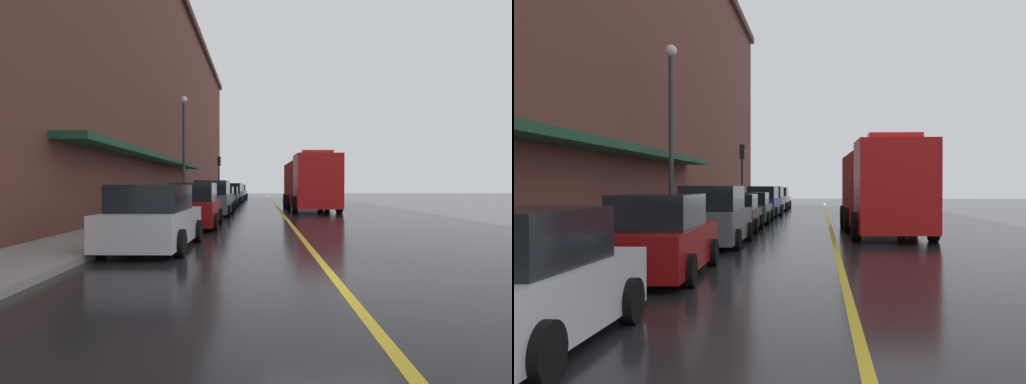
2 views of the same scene
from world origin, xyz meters
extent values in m
plane|color=black|center=(0.00, 25.00, 0.00)|extent=(112.00, 112.00, 0.00)
cube|color=gray|center=(-6.20, 25.00, 0.07)|extent=(2.40, 70.00, 0.15)
cube|color=gold|center=(0.00, 25.00, 0.00)|extent=(0.16, 70.00, 0.01)
cube|color=brown|center=(-13.49, 24.00, 8.33)|extent=(12.18, 64.00, 16.66)
cube|color=#19472D|center=(-6.85, 16.00, 3.10)|extent=(1.20, 22.40, 0.24)
cube|color=silver|center=(-4.05, 3.61, 0.58)|extent=(1.86, 4.17, 0.81)
cube|color=black|center=(-4.05, 3.40, 1.32)|extent=(1.67, 2.30, 0.66)
cylinder|color=black|center=(-4.97, 4.91, 0.32)|extent=(0.22, 0.64, 0.64)
cylinder|color=black|center=(-3.11, 4.90, 0.32)|extent=(0.22, 0.64, 0.64)
cylinder|color=black|center=(-4.98, 2.33, 0.32)|extent=(0.22, 0.64, 0.64)
cylinder|color=black|center=(-3.12, 2.32, 0.32)|extent=(0.22, 0.64, 0.64)
cube|color=maroon|center=(-3.86, 9.32, 0.60)|extent=(1.89, 4.92, 0.86)
cube|color=black|center=(-3.85, 9.08, 1.38)|extent=(1.64, 2.73, 0.70)
cylinder|color=black|center=(-4.78, 10.80, 0.32)|extent=(0.24, 0.65, 0.64)
cylinder|color=black|center=(-3.04, 10.86, 0.32)|extent=(0.24, 0.65, 0.64)
cylinder|color=black|center=(-4.68, 7.79, 0.32)|extent=(0.24, 0.65, 0.64)
cylinder|color=black|center=(-2.94, 7.85, 0.32)|extent=(0.24, 0.65, 0.64)
cube|color=#595B60|center=(-3.87, 15.72, 0.65)|extent=(1.86, 4.76, 0.95)
cube|color=black|center=(-3.87, 15.48, 1.51)|extent=(1.68, 2.62, 0.78)
cylinder|color=black|center=(-4.81, 17.20, 0.32)|extent=(0.22, 0.64, 0.64)
cylinder|color=black|center=(-2.92, 17.20, 0.32)|extent=(0.22, 0.64, 0.64)
cylinder|color=black|center=(-4.81, 14.25, 0.32)|extent=(0.22, 0.64, 0.64)
cylinder|color=black|center=(-2.93, 14.25, 0.32)|extent=(0.22, 0.64, 0.64)
cube|color=black|center=(-3.91, 21.22, 0.56)|extent=(1.79, 4.49, 0.76)
cube|color=black|center=(-3.90, 21.00, 1.25)|extent=(1.59, 2.48, 0.62)
cylinder|color=black|center=(-4.80, 22.59, 0.32)|extent=(0.23, 0.64, 0.64)
cylinder|color=black|center=(-3.06, 22.62, 0.32)|extent=(0.23, 0.64, 0.64)
cylinder|color=black|center=(-4.76, 19.82, 0.32)|extent=(0.23, 0.64, 0.64)
cylinder|color=black|center=(-3.01, 19.85, 0.32)|extent=(0.23, 0.64, 0.64)
cube|color=#2D5133|center=(-3.93, 27.02, 0.55)|extent=(1.80, 4.65, 0.76)
cube|color=black|center=(-3.93, 26.79, 1.24)|extent=(1.59, 2.56, 0.62)
cylinder|color=black|center=(-4.83, 28.44, 0.32)|extent=(0.23, 0.64, 0.64)
cylinder|color=black|center=(-3.08, 28.46, 0.32)|extent=(0.23, 0.64, 0.64)
cylinder|color=black|center=(-4.78, 25.57, 0.32)|extent=(0.23, 0.64, 0.64)
cylinder|color=black|center=(-3.03, 25.60, 0.32)|extent=(0.23, 0.64, 0.64)
cube|color=navy|center=(-3.89, 32.79, 0.64)|extent=(1.94, 4.57, 0.92)
cube|color=black|center=(-3.90, 32.56, 1.48)|extent=(1.69, 2.53, 0.76)
cylinder|color=black|center=(-4.74, 34.22, 0.32)|extent=(0.24, 0.65, 0.64)
cylinder|color=black|center=(-2.95, 34.15, 0.32)|extent=(0.24, 0.65, 0.64)
cylinder|color=black|center=(-4.84, 31.43, 0.32)|extent=(0.24, 0.65, 0.64)
cylinder|color=black|center=(-3.05, 31.36, 0.32)|extent=(0.24, 0.65, 0.64)
cube|color=#A5844C|center=(-3.96, 39.07, 0.63)|extent=(1.95, 4.59, 0.91)
cube|color=black|center=(-3.97, 38.84, 1.46)|extent=(1.70, 2.55, 0.74)
cylinder|color=black|center=(-4.83, 40.50, 0.32)|extent=(0.24, 0.65, 0.64)
cylinder|color=black|center=(-3.00, 40.44, 0.32)|extent=(0.24, 0.65, 0.64)
cylinder|color=black|center=(-4.92, 37.70, 0.32)|extent=(0.24, 0.65, 0.64)
cylinder|color=black|center=(-3.10, 37.63, 0.32)|extent=(0.24, 0.65, 0.64)
cube|color=silver|center=(-3.92, 44.54, 0.61)|extent=(1.91, 4.76, 0.86)
cube|color=black|center=(-3.92, 44.30, 1.39)|extent=(1.70, 2.62, 0.71)
cylinder|color=black|center=(-4.85, 46.01, 0.32)|extent=(0.23, 0.64, 0.64)
cylinder|color=black|center=(-2.96, 46.00, 0.32)|extent=(0.23, 0.64, 0.64)
cylinder|color=black|center=(-4.87, 43.07, 0.32)|extent=(0.23, 0.64, 0.64)
cylinder|color=black|center=(-2.99, 43.06, 0.32)|extent=(0.23, 0.64, 0.64)
cube|color=red|center=(2.06, 17.31, 1.88)|extent=(2.65, 2.68, 3.16)
cube|color=red|center=(1.95, 22.18, 1.75)|extent=(2.74, 6.42, 2.91)
cube|color=red|center=(2.06, 17.31, 3.58)|extent=(1.83, 0.64, 0.24)
cylinder|color=black|center=(3.37, 17.44, 0.50)|extent=(0.32, 1.01, 1.00)
cylinder|color=black|center=(0.75, 17.38, 0.50)|extent=(0.32, 1.01, 1.00)
cylinder|color=black|center=(3.28, 21.42, 0.50)|extent=(0.32, 1.01, 1.00)
cylinder|color=black|center=(0.66, 21.35, 0.50)|extent=(0.32, 1.01, 1.00)
cylinder|color=black|center=(3.22, 23.99, 0.50)|extent=(0.32, 1.01, 1.00)
cylinder|color=black|center=(0.60, 23.93, 0.50)|extent=(0.32, 1.01, 1.00)
cylinder|color=#4C4C51|center=(-5.35, 22.08, 0.68)|extent=(0.07, 0.07, 1.05)
cube|color=black|center=(-5.35, 22.08, 1.34)|extent=(0.14, 0.18, 0.28)
cylinder|color=#4C4C51|center=(-5.35, 12.30, 0.68)|extent=(0.07, 0.07, 1.05)
cube|color=black|center=(-5.35, 12.30, 1.34)|extent=(0.14, 0.18, 0.28)
cylinder|color=#4C4C51|center=(-5.35, 13.01, 0.68)|extent=(0.07, 0.07, 1.05)
cube|color=black|center=(-5.35, 13.01, 1.34)|extent=(0.14, 0.18, 0.28)
cylinder|color=#33383D|center=(-5.95, 18.34, 3.40)|extent=(0.18, 0.18, 6.50)
sphere|color=white|center=(-5.95, 18.34, 6.87)|extent=(0.44, 0.44, 0.44)
cylinder|color=#232326|center=(-5.30, 33.45, 1.85)|extent=(0.14, 0.14, 3.40)
cube|color=black|center=(-5.30, 33.45, 4.00)|extent=(0.28, 0.36, 0.90)
sphere|color=red|center=(-5.14, 33.45, 4.30)|extent=(0.16, 0.16, 0.16)
sphere|color=gold|center=(-5.14, 33.45, 4.00)|extent=(0.16, 0.16, 0.16)
sphere|color=green|center=(-5.14, 33.45, 3.70)|extent=(0.16, 0.16, 0.16)
camera|label=1|loc=(-1.31, -7.10, 1.63)|focal=29.24mm
camera|label=2|loc=(-0.49, -3.13, 1.93)|focal=41.65mm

